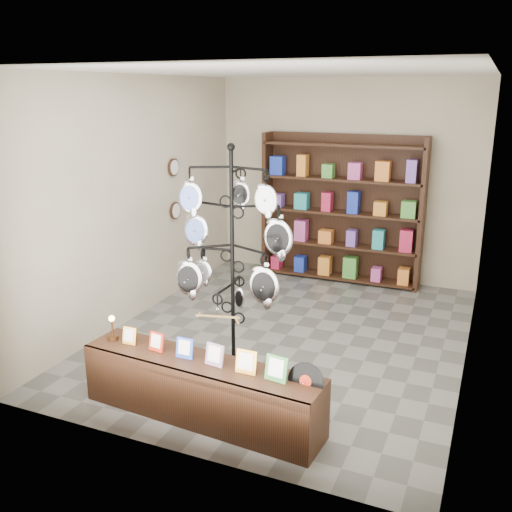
{
  "coord_description": "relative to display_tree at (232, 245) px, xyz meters",
  "views": [
    {
      "loc": [
        2.12,
        -5.91,
        2.82
      ],
      "look_at": [
        0.02,
        -1.0,
        1.26
      ],
      "focal_mm": 40.0,
      "sensor_mm": 36.0,
      "label": 1
    }
  ],
  "objects": [
    {
      "name": "room_envelope",
      "position": [
        0.2,
        1.06,
        0.5
      ],
      "size": [
        5.0,
        5.0,
        5.0
      ],
      "color": "beige",
      "rests_on": "ground"
    },
    {
      "name": "wall_clocks",
      "position": [
        -1.77,
        1.86,
        0.15
      ],
      "size": [
        0.03,
        0.24,
        0.84
      ],
      "color": "black",
      "rests_on": "ground"
    },
    {
      "name": "display_tree",
      "position": [
        0.0,
        0.0,
        0.0
      ],
      "size": [
        1.2,
        1.12,
        2.34
      ],
      "rotation": [
        0.0,
        0.0,
        0.16
      ],
      "color": "black",
      "rests_on": "ground"
    },
    {
      "name": "ground",
      "position": [
        0.2,
        1.06,
        -1.35
      ],
      "size": [
        5.0,
        5.0,
        0.0
      ],
      "primitive_type": "plane",
      "color": "slate",
      "rests_on": "ground"
    },
    {
      "name": "back_shelving",
      "position": [
        0.2,
        3.36,
        -0.32
      ],
      "size": [
        2.42,
        0.36,
        2.2
      ],
      "color": "black",
      "rests_on": "ground"
    },
    {
      "name": "front_shelf",
      "position": [
        0.12,
        -0.92,
        -1.07
      ],
      "size": [
        2.28,
        0.63,
        0.79
      ],
      "rotation": [
        0.0,
        0.0,
        -0.08
      ],
      "color": "black",
      "rests_on": "ground"
    }
  ]
}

